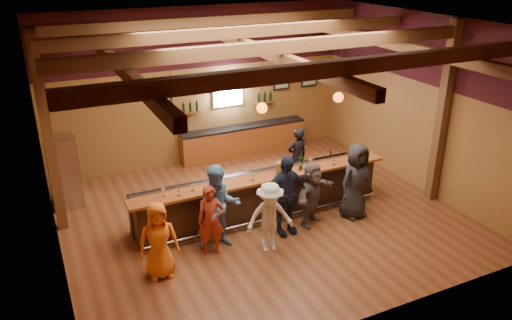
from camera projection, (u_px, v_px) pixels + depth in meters
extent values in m
plane|color=brown|center=(261.00, 216.00, 11.96)|extent=(9.00, 9.00, 0.00)
cube|color=brown|center=(201.00, 86.00, 14.41)|extent=(9.00, 0.04, 4.50)
cube|color=brown|center=(374.00, 204.00, 7.76)|extent=(9.00, 0.04, 4.50)
cube|color=brown|center=(46.00, 162.00, 9.31)|extent=(0.04, 8.00, 4.50)
cube|color=brown|center=(418.00, 103.00, 12.86)|extent=(0.04, 8.00, 4.50)
cube|color=brown|center=(262.00, 24.00, 10.21)|extent=(9.00, 8.00, 0.04)
cube|color=#350E13|center=(199.00, 37.00, 13.85)|extent=(9.00, 0.01, 1.70)
cube|color=#350E13|center=(34.00, 88.00, 8.77)|extent=(0.01, 8.00, 1.70)
cube|color=#350E13|center=(425.00, 48.00, 12.31)|extent=(0.01, 8.00, 1.70)
cube|color=#502F16|center=(48.00, 135.00, 10.62)|extent=(0.22, 0.22, 4.50)
cube|color=#502F16|center=(443.00, 114.00, 11.97)|extent=(0.22, 0.22, 4.50)
cube|color=#502F16|center=(346.00, 67.00, 7.83)|extent=(8.80, 0.20, 0.25)
cube|color=#502F16|center=(285.00, 46.00, 9.49)|extent=(8.80, 0.20, 0.25)
cube|color=#502F16|center=(243.00, 32.00, 11.16)|extent=(8.80, 0.20, 0.25)
cube|color=#502F16|center=(211.00, 21.00, 12.82)|extent=(8.80, 0.20, 0.25)
cube|color=#502F16|center=(117.00, 64.00, 9.24)|extent=(0.18, 7.80, 0.22)
cube|color=#502F16|center=(262.00, 51.00, 10.42)|extent=(0.18, 7.80, 0.22)
cube|color=#502F16|center=(378.00, 40.00, 11.61)|extent=(0.18, 7.80, 0.22)
cube|color=black|center=(261.00, 197.00, 11.76)|extent=(6.00, 0.60, 1.05)
cube|color=brown|center=(265.00, 178.00, 11.39)|extent=(6.30, 0.50, 0.06)
cube|color=black|center=(255.00, 175.00, 11.92)|extent=(6.00, 0.48, 0.05)
cube|color=black|center=(255.00, 193.00, 12.10)|extent=(6.00, 0.48, 0.90)
cube|color=silver|center=(325.00, 163.00, 12.73)|extent=(0.45, 0.40, 0.14)
cube|color=silver|center=(342.00, 159.00, 12.92)|extent=(0.45, 0.40, 0.14)
cylinder|color=silver|center=(269.00, 219.00, 11.56)|extent=(6.00, 0.06, 0.06)
cube|color=brown|center=(244.00, 141.00, 15.36)|extent=(4.00, 0.50, 0.90)
cube|color=black|center=(243.00, 127.00, 15.17)|extent=(4.00, 0.52, 0.05)
cube|color=silver|center=(228.00, 90.00, 14.77)|extent=(0.95, 0.08, 0.95)
cube|color=white|center=(228.00, 91.00, 14.72)|extent=(0.78, 0.01, 0.78)
cube|color=black|center=(162.00, 97.00, 13.95)|extent=(0.55, 0.04, 0.45)
cube|color=silver|center=(162.00, 97.00, 13.93)|extent=(0.45, 0.01, 0.35)
cube|color=black|center=(281.00, 82.00, 15.45)|extent=(0.55, 0.04, 0.45)
cube|color=silver|center=(282.00, 83.00, 15.43)|extent=(0.45, 0.01, 0.35)
cube|color=black|center=(309.00, 79.00, 15.84)|extent=(0.55, 0.04, 0.45)
cube|color=silver|center=(310.00, 79.00, 15.82)|extent=(0.45, 0.01, 0.35)
cube|color=brown|center=(191.00, 112.00, 14.43)|extent=(0.60, 0.18, 0.04)
cylinder|color=black|center=(184.00, 108.00, 14.29)|extent=(0.07, 0.07, 0.26)
cylinder|color=black|center=(190.00, 107.00, 14.37)|extent=(0.07, 0.07, 0.26)
cylinder|color=black|center=(197.00, 107.00, 14.45)|extent=(0.07, 0.07, 0.26)
cube|color=brown|center=(265.00, 102.00, 15.38)|extent=(0.60, 0.18, 0.04)
cylinder|color=black|center=(259.00, 98.00, 15.24)|extent=(0.07, 0.07, 0.26)
cylinder|color=black|center=(265.00, 98.00, 15.32)|extent=(0.07, 0.07, 0.26)
cylinder|color=black|center=(271.00, 97.00, 15.40)|extent=(0.07, 0.07, 0.26)
cylinder|color=black|center=(171.00, 91.00, 9.88)|extent=(0.01, 0.01, 1.25)
sphere|color=#FF450C|center=(173.00, 120.00, 10.12)|extent=(0.24, 0.24, 0.24)
cylinder|color=black|center=(262.00, 80.00, 10.67)|extent=(0.01, 0.01, 1.25)
sphere|color=#FF450C|center=(262.00, 108.00, 10.91)|extent=(0.24, 0.24, 0.24)
cylinder|color=black|center=(340.00, 71.00, 11.46)|extent=(0.01, 0.01, 1.25)
sphere|color=#FF450C|center=(338.00, 97.00, 11.70)|extent=(0.24, 0.24, 0.24)
cube|color=silver|center=(64.00, 172.00, 12.16)|extent=(0.70, 0.70, 1.80)
imported|color=orange|center=(159.00, 240.00, 9.50)|extent=(0.81, 0.57, 1.57)
imported|color=#9F2E1C|center=(211.00, 220.00, 10.25)|extent=(0.63, 0.50, 1.53)
imported|color=#5483A9|center=(219.00, 207.00, 10.41)|extent=(1.05, 0.89, 1.87)
imported|color=silver|center=(270.00, 217.00, 10.33)|extent=(1.08, 0.71, 1.56)
imported|color=#181D31|center=(285.00, 195.00, 10.92)|extent=(1.11, 0.49, 1.86)
imported|color=#5A4C48|center=(312.00, 194.00, 11.36)|extent=(1.47, 1.06, 1.53)
imported|color=black|center=(356.00, 181.00, 11.64)|extent=(0.96, 0.70, 1.83)
imported|color=black|center=(297.00, 157.00, 13.27)|extent=(0.62, 0.44, 1.62)
cylinder|color=brown|center=(280.00, 168.00, 11.55)|extent=(0.24, 0.24, 0.27)
cylinder|color=black|center=(287.00, 165.00, 11.69)|extent=(0.07, 0.07, 0.24)
cylinder|color=black|center=(288.00, 159.00, 11.63)|extent=(0.02, 0.02, 0.08)
cylinder|color=black|center=(301.00, 163.00, 11.76)|extent=(0.08, 0.08, 0.29)
cylinder|color=black|center=(301.00, 155.00, 11.68)|extent=(0.03, 0.03, 0.10)
cylinder|color=silver|center=(164.00, 196.00, 10.50)|extent=(0.07, 0.07, 0.01)
cylinder|color=silver|center=(164.00, 194.00, 10.48)|extent=(0.01, 0.01, 0.11)
sphere|color=silver|center=(163.00, 190.00, 10.44)|extent=(0.08, 0.08, 0.08)
cylinder|color=silver|center=(179.00, 196.00, 10.52)|extent=(0.06, 0.06, 0.01)
cylinder|color=silver|center=(179.00, 194.00, 10.50)|extent=(0.01, 0.01, 0.09)
sphere|color=silver|center=(178.00, 190.00, 10.47)|extent=(0.07, 0.07, 0.07)
cylinder|color=silver|center=(193.00, 191.00, 10.73)|extent=(0.06, 0.06, 0.01)
cylinder|color=silver|center=(193.00, 189.00, 10.71)|extent=(0.01, 0.01, 0.09)
sphere|color=silver|center=(193.00, 185.00, 10.68)|extent=(0.07, 0.07, 0.07)
cylinder|color=silver|center=(221.00, 187.00, 10.88)|extent=(0.07, 0.07, 0.01)
cylinder|color=silver|center=(221.00, 185.00, 10.86)|extent=(0.01, 0.01, 0.10)
sphere|color=silver|center=(221.00, 181.00, 10.82)|extent=(0.08, 0.08, 0.08)
cylinder|color=silver|center=(253.00, 180.00, 11.21)|extent=(0.07, 0.07, 0.01)
cylinder|color=silver|center=(253.00, 178.00, 11.19)|extent=(0.01, 0.01, 0.09)
sphere|color=silver|center=(253.00, 175.00, 11.16)|extent=(0.08, 0.08, 0.08)
cylinder|color=silver|center=(300.00, 170.00, 11.73)|extent=(0.07, 0.07, 0.01)
cylinder|color=silver|center=(300.00, 168.00, 11.71)|extent=(0.01, 0.01, 0.10)
sphere|color=silver|center=(300.00, 165.00, 11.67)|extent=(0.08, 0.08, 0.08)
cylinder|color=silver|center=(310.00, 166.00, 11.95)|extent=(0.07, 0.07, 0.01)
cylinder|color=silver|center=(310.00, 164.00, 11.93)|extent=(0.01, 0.01, 0.11)
sphere|color=silver|center=(310.00, 160.00, 11.90)|extent=(0.08, 0.08, 0.08)
cylinder|color=silver|center=(334.00, 165.00, 12.03)|extent=(0.06, 0.06, 0.01)
cylinder|color=silver|center=(334.00, 163.00, 12.01)|extent=(0.01, 0.01, 0.09)
sphere|color=silver|center=(334.00, 160.00, 11.98)|extent=(0.07, 0.07, 0.07)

